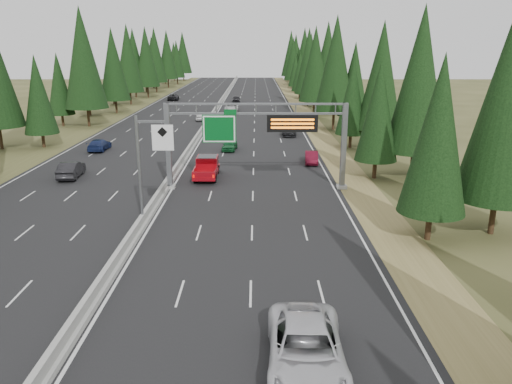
% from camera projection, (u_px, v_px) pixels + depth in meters
% --- Properties ---
extents(road, '(32.00, 260.00, 0.08)m').
position_uv_depth(road, '(210.00, 120.00, 89.32)').
color(road, black).
rests_on(road, ground).
extents(shoulder_right, '(3.60, 260.00, 0.06)m').
position_uv_depth(shoulder_right, '(309.00, 120.00, 89.31)').
color(shoulder_right, olive).
rests_on(shoulder_right, ground).
extents(shoulder_left, '(3.60, 260.00, 0.06)m').
position_uv_depth(shoulder_left, '(111.00, 120.00, 89.32)').
color(shoulder_left, '#3E411E').
rests_on(shoulder_left, ground).
extents(median_barrier, '(0.70, 260.00, 0.85)m').
position_uv_depth(median_barrier, '(210.00, 118.00, 89.21)').
color(median_barrier, gray).
rests_on(median_barrier, road).
extents(sign_gantry, '(16.75, 0.98, 7.80)m').
position_uv_depth(sign_gantry, '(263.00, 133.00, 44.53)').
color(sign_gantry, slate).
rests_on(sign_gantry, road).
extents(hov_sign_pole, '(2.80, 0.50, 8.00)m').
position_uv_depth(hov_sign_pole, '(147.00, 163.00, 35.16)').
color(hov_sign_pole, slate).
rests_on(hov_sign_pole, road).
extents(tree_row_right, '(11.41, 239.41, 18.64)m').
position_uv_depth(tree_row_right, '(342.00, 69.00, 79.94)').
color(tree_row_right, black).
rests_on(tree_row_right, ground).
extents(tree_row_left, '(11.84, 239.50, 18.96)m').
position_uv_depth(tree_row_left, '(78.00, 66.00, 84.18)').
color(tree_row_left, black).
rests_on(tree_row_left, ground).
extents(silver_minivan, '(3.29, 6.77, 1.86)m').
position_uv_depth(silver_minivan, '(306.00, 349.00, 19.91)').
color(silver_minivan, silver).
rests_on(silver_minivan, road).
extents(red_pickup, '(2.19, 6.12, 1.99)m').
position_uv_depth(red_pickup, '(207.00, 166.00, 49.93)').
color(red_pickup, black).
rests_on(red_pickup, road).
extents(car_ahead_green, '(2.01, 4.19, 1.38)m').
position_uv_depth(car_ahead_green, '(230.00, 145.00, 62.86)').
color(car_ahead_green, '#145829').
rests_on(car_ahead_green, road).
extents(car_ahead_dkred, '(1.72, 4.15, 1.33)m').
position_uv_depth(car_ahead_dkred, '(311.00, 157.00, 55.83)').
color(car_ahead_dkred, '#5D0D1E').
rests_on(car_ahead_dkred, road).
extents(car_ahead_dkgrey, '(2.36, 5.22, 1.48)m').
position_uv_depth(car_ahead_dkgrey, '(289.00, 130.00, 73.58)').
color(car_ahead_dkgrey, black).
rests_on(car_ahead_dkgrey, road).
extents(car_ahead_white, '(2.64, 5.70, 1.58)m').
position_uv_depth(car_ahead_white, '(232.00, 107.00, 101.21)').
color(car_ahead_white, silver).
rests_on(car_ahead_white, road).
extents(car_ahead_far, '(1.86, 4.38, 1.48)m').
position_uv_depth(car_ahead_far, '(236.00, 99.00, 117.94)').
color(car_ahead_far, black).
rests_on(car_ahead_far, road).
extents(car_onc_near, '(2.14, 5.05, 1.62)m').
position_uv_depth(car_onc_near, '(71.00, 169.00, 49.70)').
color(car_onc_near, black).
rests_on(car_onc_near, road).
extents(car_onc_blue, '(2.00, 4.92, 1.43)m').
position_uv_depth(car_onc_blue, '(99.00, 145.00, 62.84)').
color(car_onc_blue, navy).
rests_on(car_onc_blue, road).
extents(car_onc_white, '(1.94, 4.24, 1.41)m').
position_uv_depth(car_onc_white, '(201.00, 116.00, 88.69)').
color(car_onc_white, white).
rests_on(car_onc_white, road).
extents(car_onc_far, '(3.01, 5.74, 1.54)m').
position_uv_depth(car_onc_far, '(173.00, 97.00, 122.68)').
color(car_onc_far, black).
rests_on(car_onc_far, road).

